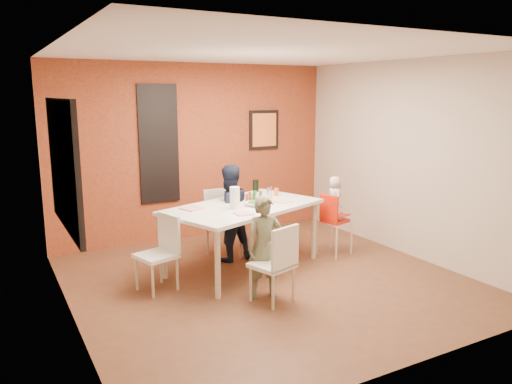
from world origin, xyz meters
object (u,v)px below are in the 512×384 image
dining_table (243,211)px  paper_towel_roll (235,198)px  chair_far (221,219)px  chair_left (162,248)px  child_near (265,247)px  chair_near (278,260)px  toddler (334,198)px  wine_bottle (256,190)px  high_chair (333,219)px  child_far (229,213)px

dining_table → paper_towel_roll: (-0.18, -0.13, 0.21)m
dining_table → chair_far: (-0.02, 0.62, -0.24)m
chair_left → paper_towel_roll: 1.08m
child_near → chair_left: bearing=154.3°
chair_far → chair_left: chair_far is taller
chair_near → dining_table: bearing=-116.8°
chair_far → toddler: (1.38, -0.75, 0.30)m
chair_far → wine_bottle: 0.72m
child_near → chair_far: bearing=96.7°
high_chair → child_far: child_far is taller
paper_towel_roll → chair_far: bearing=78.0°
high_chair → chair_left: bearing=76.0°
toddler → child_near: bearing=129.3°
child_near → toddler: 1.79m
chair_left → wine_bottle: (1.41, 0.32, 0.49)m
chair_near → paper_towel_roll: bearing=-108.1°
high_chair → toddler: toddler is taller
high_chair → chair_near: bearing=109.3°
chair_far → chair_near: bearing=-94.3°
chair_left → high_chair: (2.49, 0.03, 0.04)m
chair_near → child_far: child_far is taller
chair_near → child_far: (0.17, 1.56, 0.17)m
child_far → paper_towel_roll: bearing=68.6°
chair_far → chair_left: size_ratio=1.06×
dining_table → child_near: child_near is taller
paper_towel_roll → chair_left: bearing=-177.3°
chair_left → toddler: bearing=75.2°
wine_bottle → high_chair: bearing=-15.1°
child_far → wine_bottle: child_far is taller
high_chair → child_far: size_ratio=0.67×
wine_bottle → child_near: bearing=-114.0°
chair_far → child_far: 0.28m
chair_left → child_near: (0.93, -0.77, 0.08)m
high_chair → toddler: size_ratio=1.45×
chair_far → toddler: bearing=-27.4°
high_chair → toddler: (0.02, 0.01, 0.29)m
high_chair → wine_bottle: wine_bottle is taller
chair_near → child_near: (-0.02, 0.23, 0.08)m
toddler → paper_towel_roll: size_ratio=2.21×
dining_table → high_chair: size_ratio=2.59×
chair_near → wine_bottle: 1.49m
chair_near → high_chair: bearing=-163.3°
chair_far → high_chair: bearing=-28.0°
chair_far → child_far: child_far is taller
chair_near → high_chair: high_chair is taller
chair_near → chair_left: 1.39m
chair_near → wine_bottle: wine_bottle is taller
dining_table → toddler: 1.36m
child_far → high_chair: bearing=155.0°
chair_far → high_chair: 1.56m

